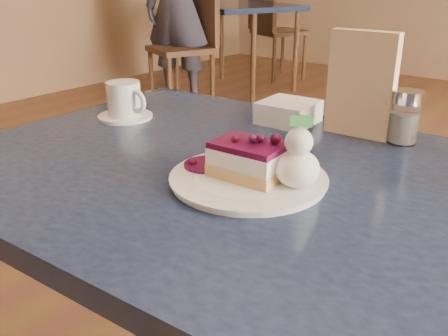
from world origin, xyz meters
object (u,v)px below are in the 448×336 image
Objects in this scene: dessert_plate at (248,179)px; bg_table_far_left at (235,83)px; cheesecake_slice at (249,160)px; coffee_set at (125,102)px; patron at (178,5)px; main_table at (262,213)px.

bg_table_far_left reaches higher than dessert_plate.
coffee_set reaches higher than cheesecake_slice.
patron is at bearing 132.23° from cheesecake_slice.
main_table is at bearing 90.00° from cheesecake_slice.
patron is (-2.61, 2.50, 0.14)m from main_table.
cheesecake_slice is at bearing -54.84° from patron.
coffee_set is (-0.48, 0.08, 0.13)m from main_table.
cheesecake_slice is at bearing -30.69° from bg_table_far_left.
bg_table_far_left is (-2.03, 3.12, -0.76)m from coffee_set.
bg_table_far_left is at bearing 123.10° from coffee_set.
coffee_set is (-0.49, 0.13, 0.04)m from dessert_plate.
cheesecake_slice is at bearing -90.00° from main_table.
patron reaches higher than dessert_plate.
bg_table_far_left is 1.04m from patron.
patron is at bearing 131.29° from coffee_set.
bg_table_far_left is at bearing 71.81° from patron.
cheesecake_slice is at bearing -15.51° from coffee_set.
cheesecake_slice is 0.07× the size of bg_table_far_left.
main_table is 0.14m from cheesecake_slice.
coffee_set is 3.22m from patron.
dessert_plate is 3.65m from patron.
coffee_set reaches higher than main_table.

